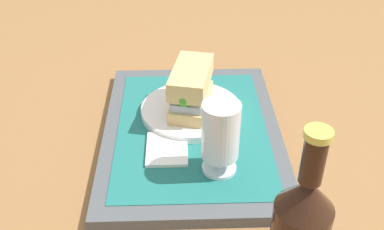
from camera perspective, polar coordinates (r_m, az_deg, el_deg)
name	(u,v)px	position (r m, az deg, el deg)	size (l,w,h in m)	color
ground_plane	(192,137)	(0.86, 0.00, -2.74)	(3.00, 3.00, 0.00)	olive
tray	(192,133)	(0.85, 0.00, -2.21)	(0.44, 0.32, 0.02)	#4C5156
placemat	(192,128)	(0.85, 0.00, -1.64)	(0.38, 0.27, 0.00)	#1E6B66
plate	(190,110)	(0.88, -0.24, 0.57)	(0.19, 0.19, 0.01)	white
sandwich	(190,89)	(0.85, -0.29, 3.24)	(0.14, 0.09, 0.08)	tan
beer_glass	(220,135)	(0.72, 3.51, -2.44)	(0.06, 0.06, 0.12)	silver
napkin_folded	(167,149)	(0.79, -3.09, -4.17)	(0.09, 0.07, 0.01)	white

